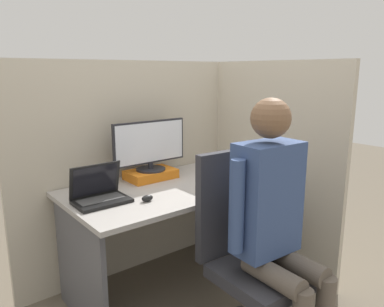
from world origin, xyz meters
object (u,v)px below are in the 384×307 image
at_px(office_chair, 248,249).
at_px(person, 275,214).
at_px(carrot_toy, 243,183).
at_px(paper_box, 151,174).
at_px(stapler, 252,170).
at_px(monitor, 150,145).
at_px(laptop, 100,195).

bearing_deg(office_chair, person, -86.98).
distance_m(carrot_toy, office_chair, 0.53).
bearing_deg(paper_box, stapler, -26.57).
height_order(stapler, person, person).
xyz_separation_m(monitor, stapler, (0.68, -0.34, -0.22)).
distance_m(laptop, office_chair, 0.90).
bearing_deg(stapler, laptop, 174.19).
relative_size(carrot_toy, office_chair, 0.12).
xyz_separation_m(laptop, person, (0.56, -0.82, -0.00)).
height_order(monitor, laptop, monitor).
relative_size(laptop, person, 0.23).
bearing_deg(person, carrot_toy, 58.91).
bearing_deg(carrot_toy, office_chair, -132.27).
height_order(carrot_toy, office_chair, office_chair).
distance_m(paper_box, carrot_toy, 0.65).
bearing_deg(stapler, office_chair, -138.67).
distance_m(stapler, person, 0.93).
bearing_deg(carrot_toy, person, -121.09).
relative_size(office_chair, person, 0.78).
xyz_separation_m(monitor, laptop, (-0.49, -0.22, -0.20)).
height_order(laptop, carrot_toy, laptop).
bearing_deg(person, office_chair, 93.02).
xyz_separation_m(paper_box, person, (0.07, -1.04, 0.01)).
distance_m(paper_box, office_chair, 0.91).
distance_m(office_chair, person, 0.30).
bearing_deg(person, laptop, 124.29).
relative_size(paper_box, laptop, 1.10).
distance_m(paper_box, laptop, 0.54).
height_order(stapler, carrot_toy, stapler).
distance_m(carrot_toy, person, 0.60).
bearing_deg(laptop, monitor, 24.48).
height_order(office_chair, person, person).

